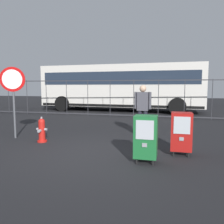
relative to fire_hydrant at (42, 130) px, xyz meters
The scene contains 9 objects.
ground_plane 1.92m from the fire_hydrant, 24.38° to the right, with size 60.00×60.00×0.00m, color black.
fire_hydrant is the anchor object (origin of this frame).
newspaper_box_primary 3.93m from the fire_hydrant, ahead, with size 0.48×0.42×1.02m.
newspaper_box_secondary 3.36m from the fire_hydrant, 19.41° to the right, with size 0.48×0.42×1.02m.
stop_sign 1.68m from the fire_hydrant, 167.87° to the left, with size 0.71×0.31×2.23m.
pedestrian 3.22m from the fire_hydrant, 28.88° to the left, with size 0.55×0.22×1.67m.
fence_barrier 6.42m from the fire_hydrant, 74.33° to the left, with size 18.03×0.04×2.00m.
bus_near 9.25m from the fire_hydrant, 87.69° to the left, with size 10.58×3.06×3.00m.
bus_far 13.66m from the fire_hydrant, 99.29° to the left, with size 10.70×3.61×3.00m.
Camera 1 is at (1.95, -5.17, 1.62)m, focal length 37.04 mm.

